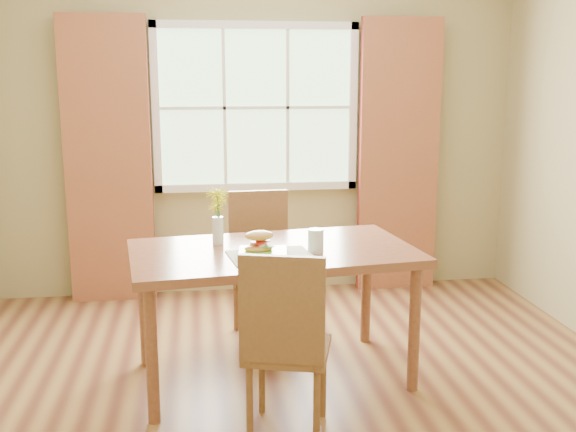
# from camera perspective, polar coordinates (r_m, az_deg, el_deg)

# --- Properties ---
(room) EXTENTS (4.24, 3.84, 2.74)m
(room) POSITION_cam_1_polar(r_m,az_deg,el_deg) (3.55, 0.04, 5.32)
(room) COLOR olive
(room) RESTS_ON ground
(window) EXTENTS (1.62, 0.06, 1.32)m
(window) POSITION_cam_1_polar(r_m,az_deg,el_deg) (5.39, -2.72, 9.15)
(window) COLOR #A2CC9A
(window) RESTS_ON room
(curtain_left) EXTENTS (0.65, 0.08, 2.20)m
(curtain_left) POSITION_cam_1_polar(r_m,az_deg,el_deg) (5.35, -14.98, 4.44)
(curtain_left) COLOR maroon
(curtain_left) RESTS_ON room
(curtain_right) EXTENTS (0.65, 0.08, 2.20)m
(curtain_right) POSITION_cam_1_polar(r_m,az_deg,el_deg) (5.56, 9.34, 4.95)
(curtain_right) COLOR maroon
(curtain_right) RESTS_ON room
(dining_table) EXTENTS (1.70, 1.09, 0.78)m
(dining_table) POSITION_cam_1_polar(r_m,az_deg,el_deg) (3.87, -1.27, -3.96)
(dining_table) COLOR brown
(dining_table) RESTS_ON room
(chair_near) EXTENTS (0.49, 0.49, 0.96)m
(chair_near) POSITION_cam_1_polar(r_m,az_deg,el_deg) (3.26, -0.23, -10.26)
(chair_near) COLOR brown
(chair_near) RESTS_ON room
(chair_far) EXTENTS (0.43, 0.43, 0.98)m
(chair_far) POSITION_cam_1_polar(r_m,az_deg,el_deg) (4.59, -2.33, -3.53)
(chair_far) COLOR brown
(chair_far) RESTS_ON room
(placemat) EXTENTS (0.49, 0.39, 0.01)m
(placemat) POSITION_cam_1_polar(r_m,az_deg,el_deg) (3.69, -1.45, -3.39)
(placemat) COLOR beige
(placemat) RESTS_ON dining_table
(plate) EXTENTS (0.29, 0.29, 0.01)m
(plate) POSITION_cam_1_polar(r_m,az_deg,el_deg) (3.69, -2.16, -3.23)
(plate) COLOR #6ACA32
(plate) RESTS_ON placemat
(croissant_sandwich) EXTENTS (0.17, 0.13, 0.12)m
(croissant_sandwich) POSITION_cam_1_polar(r_m,az_deg,el_deg) (3.70, -2.46, -2.18)
(croissant_sandwich) COLOR #E9B04F
(croissant_sandwich) RESTS_ON plate
(water_glass) EXTENTS (0.09, 0.09, 0.13)m
(water_glass) POSITION_cam_1_polar(r_m,az_deg,el_deg) (3.77, 2.36, -2.15)
(water_glass) COLOR silver
(water_glass) RESTS_ON dining_table
(flower_vase) EXTENTS (0.14, 0.14, 0.33)m
(flower_vase) POSITION_cam_1_polar(r_m,az_deg,el_deg) (3.93, -5.98, 0.58)
(flower_vase) COLOR silver
(flower_vase) RESTS_ON dining_table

